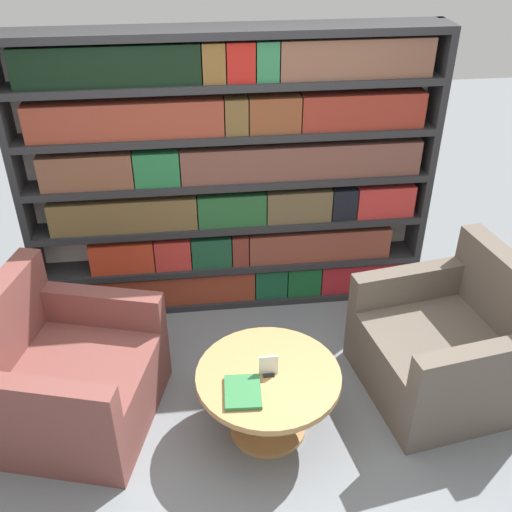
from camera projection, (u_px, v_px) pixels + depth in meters
The scene contains 7 objects.
ground_plane at pixel (254, 448), 3.51m from camera, with size 14.00×14.00×0.00m, color slate.
bookshelf at pixel (232, 179), 4.22m from camera, with size 2.88×0.30×2.05m.
armchair_left at pixel (67, 379), 3.56m from camera, with size 1.11×1.13×0.91m.
armchair_right at pixel (447, 348), 3.79m from camera, with size 1.03×1.06×0.91m.
coffee_table at pixel (268, 390), 3.46m from camera, with size 0.83×0.83×0.45m.
table_sign at pixel (269, 367), 3.36m from camera, with size 0.11×0.06×0.13m.
stray_book at pixel (243, 392), 3.26m from camera, with size 0.21×0.26×0.02m.
Camera 1 is at (-0.26, -2.33, 2.85)m, focal length 42.00 mm.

